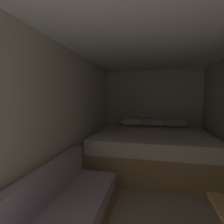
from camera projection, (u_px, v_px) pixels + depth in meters
ground_plane at (152, 210)px, 2.15m from camera, size 6.66×6.66×0.00m
wall_back at (152, 112)px, 4.36m from camera, size 2.40×0.05×2.04m
wall_left at (62, 124)px, 2.32m from camera, size 0.05×4.66×2.04m
ceiling_slab at (155, 36)px, 1.99m from camera, size 2.40×4.66×0.05m
bed at (152, 149)px, 3.48m from camera, size 2.18×1.82×0.88m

